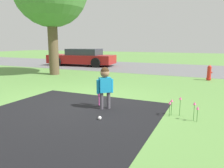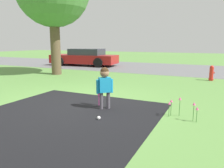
# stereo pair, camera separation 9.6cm
# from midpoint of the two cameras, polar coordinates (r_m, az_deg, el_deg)

# --- Properties ---
(ground_plane) EXTENTS (60.00, 60.00, 0.00)m
(ground_plane) POSITION_cam_midpoint_polar(r_m,az_deg,el_deg) (5.82, -9.38, -4.92)
(ground_plane) COLOR #5B8C42
(driveway_strip) EXTENTS (3.86, 7.00, 0.01)m
(driveway_strip) POSITION_cam_midpoint_polar(r_m,az_deg,el_deg) (3.84, -26.43, -14.37)
(driveway_strip) COLOR black
(driveway_strip) RESTS_ON ground
(street_strip) EXTENTS (40.00, 6.00, 0.01)m
(street_strip) POSITION_cam_midpoint_polar(r_m,az_deg,el_deg) (13.90, 11.92, 4.17)
(street_strip) COLOR slate
(street_strip) RESTS_ON ground
(child) EXTENTS (0.31, 0.30, 1.00)m
(child) POSITION_cam_midpoint_polar(r_m,az_deg,el_deg) (5.10, -1.39, 0.50)
(child) COLOR #4C4751
(child) RESTS_ON ground
(baseball_bat) EXTENTS (0.08, 0.08, 0.61)m
(baseball_bat) POSITION_cam_midpoint_polar(r_m,az_deg,el_deg) (5.43, -2.90, -1.63)
(baseball_bat) COLOR #E54CA5
(baseball_bat) RESTS_ON ground
(sports_ball) EXTENTS (0.08, 0.08, 0.08)m
(sports_ball) POSITION_cam_midpoint_polar(r_m,az_deg,el_deg) (4.54, -2.87, -8.83)
(sports_ball) COLOR white
(sports_ball) RESTS_ON ground
(fire_hydrant) EXTENTS (0.22, 0.20, 0.63)m
(fire_hydrant) POSITION_cam_midpoint_polar(r_m,az_deg,el_deg) (9.93, 24.79, 2.57)
(fire_hydrant) COLOR red
(fire_hydrant) RESTS_ON ground
(parked_car) EXTENTS (4.64, 2.14, 1.14)m
(parked_car) POSITION_cam_midpoint_polar(r_m,az_deg,el_deg) (15.02, -7.00, 6.90)
(parked_car) COLOR maroon
(parked_car) RESTS_ON ground
(flower_bed) EXTENTS (0.62, 0.30, 0.42)m
(flower_bed) POSITION_cam_midpoint_polar(r_m,az_deg,el_deg) (4.77, 18.37, -5.01)
(flower_bed) COLOR #38702D
(flower_bed) RESTS_ON ground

